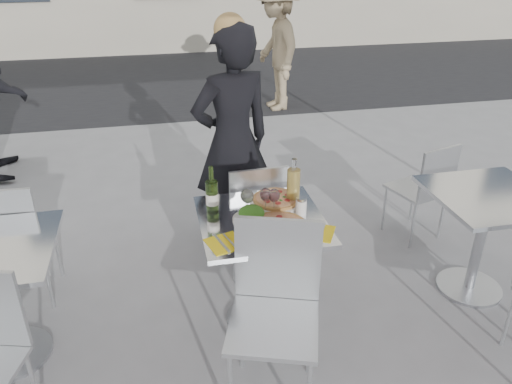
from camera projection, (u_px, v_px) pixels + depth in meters
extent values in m
plane|color=slate|center=(261.00, 319.00, 3.23)|extent=(80.00, 80.00, 0.00)
cube|color=black|center=(181.00, 76.00, 8.89)|extent=(24.00, 5.00, 0.00)
cylinder|color=#B7BABF|center=(261.00, 317.00, 3.23)|extent=(0.44, 0.44, 0.02)
cylinder|color=#B7BABF|center=(261.00, 272.00, 3.07)|extent=(0.07, 0.07, 0.72)
cube|color=silver|center=(261.00, 221.00, 2.90)|extent=(0.72, 0.72, 0.03)
cylinder|color=#B7BABF|center=(14.00, 353.00, 2.95)|extent=(0.44, 0.44, 0.02)
cylinder|color=#B7BABF|center=(0.00, 306.00, 2.79)|extent=(0.07, 0.07, 0.72)
cylinder|color=#B7BABF|center=(468.00, 287.00, 3.51)|extent=(0.44, 0.44, 0.02)
cylinder|color=#B7BABF|center=(479.00, 244.00, 3.35)|extent=(0.07, 0.07, 0.72)
cube|color=silver|center=(490.00, 196.00, 3.18)|extent=(0.72, 0.72, 0.03)
cylinder|color=silver|center=(268.00, 226.00, 3.86)|extent=(0.02, 0.02, 0.43)
cylinder|color=silver|center=(225.00, 232.00, 3.79)|extent=(0.02, 0.02, 0.43)
cylinder|color=silver|center=(281.00, 250.00, 3.57)|extent=(0.02, 0.02, 0.43)
cylinder|color=silver|center=(234.00, 256.00, 3.49)|extent=(0.02, 0.02, 0.43)
cube|color=silver|center=(252.00, 214.00, 3.58)|extent=(0.42, 0.42, 0.02)
cube|color=silver|center=(259.00, 198.00, 3.30)|extent=(0.40, 0.04, 0.43)
cylinder|color=silver|center=(242.00, 334.00, 2.77)|extent=(0.03, 0.03, 0.47)
cylinder|color=silver|center=(310.00, 340.00, 2.73)|extent=(0.03, 0.03, 0.47)
cube|color=silver|center=(273.00, 327.00, 2.47)|extent=(0.56, 0.56, 0.03)
cube|color=silver|center=(278.00, 259.00, 2.55)|extent=(0.43, 0.17, 0.47)
cylinder|color=silver|center=(58.00, 250.00, 3.55)|extent=(0.02, 0.02, 0.44)
cylinder|color=silver|center=(5.00, 255.00, 3.49)|extent=(0.02, 0.02, 0.44)
cylinder|color=silver|center=(48.00, 280.00, 3.24)|extent=(0.02, 0.02, 0.44)
cube|color=silver|center=(18.00, 239.00, 3.26)|extent=(0.43, 0.43, 0.02)
cube|color=silver|center=(1.00, 223.00, 2.98)|extent=(0.41, 0.04, 0.44)
cylinder|color=silver|center=(34.00, 384.00, 2.49)|extent=(0.02, 0.02, 0.43)
cylinder|color=silver|center=(413.00, 199.00, 4.28)|extent=(0.02, 0.02, 0.40)
cylinder|color=silver|center=(384.00, 208.00, 4.14)|extent=(0.02, 0.02, 0.40)
cylinder|color=silver|center=(442.00, 216.00, 4.03)|extent=(0.02, 0.02, 0.40)
cylinder|color=silver|center=(412.00, 226.00, 3.89)|extent=(0.02, 0.02, 0.40)
cube|color=silver|center=(416.00, 189.00, 3.99)|extent=(0.47, 0.47, 0.02)
cube|color=silver|center=(439.00, 173.00, 3.74)|extent=(0.37, 0.13, 0.40)
cylinder|color=silver|center=(509.00, 319.00, 2.94)|extent=(0.02, 0.02, 0.41)
imported|color=black|center=(232.00, 142.00, 3.67)|extent=(0.72, 0.58, 1.72)
imported|color=tan|center=(276.00, 47.00, 6.85)|extent=(0.72, 1.16, 1.72)
cylinder|color=tan|center=(279.00, 227.00, 2.80)|extent=(0.33, 0.33, 0.02)
cylinder|color=#D4C589|center=(279.00, 225.00, 2.79)|extent=(0.29, 0.29, 0.00)
cylinder|color=white|center=(276.00, 201.00, 3.07)|extent=(0.32, 0.32, 0.01)
cylinder|color=tan|center=(276.00, 199.00, 3.07)|extent=(0.28, 0.28, 0.02)
cylinder|color=#D4C589|center=(276.00, 198.00, 3.06)|extent=(0.25, 0.25, 0.00)
cylinder|color=white|center=(252.00, 219.00, 2.88)|extent=(0.22, 0.22, 0.01)
ellipsoid|color=#1D681A|center=(252.00, 213.00, 2.86)|extent=(0.15, 0.15, 0.08)
sphere|color=#B21914|center=(258.00, 209.00, 2.88)|extent=(0.03, 0.03, 0.03)
cylinder|color=#3B5821|center=(212.00, 197.00, 2.92)|extent=(0.07, 0.07, 0.20)
cone|color=#3B5821|center=(211.00, 182.00, 2.87)|extent=(0.07, 0.07, 0.03)
cylinder|color=#3B5821|center=(211.00, 175.00, 2.85)|extent=(0.03, 0.03, 0.10)
cylinder|color=silver|center=(212.00, 199.00, 2.92)|extent=(0.07, 0.08, 0.07)
cylinder|color=#D0B658|center=(293.00, 186.00, 3.02)|extent=(0.08, 0.08, 0.22)
cylinder|color=white|center=(294.00, 165.00, 2.96)|extent=(0.03, 0.03, 0.08)
cylinder|color=white|center=(301.00, 207.00, 2.93)|extent=(0.06, 0.06, 0.09)
cylinder|color=silver|center=(301.00, 199.00, 2.90)|extent=(0.06, 0.06, 0.02)
cylinder|color=white|center=(246.00, 213.00, 2.95)|extent=(0.06, 0.06, 0.00)
cylinder|color=white|center=(246.00, 206.00, 2.93)|extent=(0.01, 0.01, 0.09)
ellipsoid|color=white|center=(246.00, 196.00, 2.90)|extent=(0.07, 0.07, 0.08)
ellipsoid|color=beige|center=(246.00, 197.00, 2.91)|extent=(0.05, 0.05, 0.05)
cylinder|color=white|center=(248.00, 213.00, 2.95)|extent=(0.06, 0.06, 0.00)
cylinder|color=white|center=(248.00, 207.00, 2.93)|extent=(0.01, 0.01, 0.09)
ellipsoid|color=white|center=(248.00, 196.00, 2.90)|extent=(0.07, 0.07, 0.08)
ellipsoid|color=beige|center=(248.00, 198.00, 2.90)|extent=(0.05, 0.05, 0.05)
cylinder|color=white|center=(265.00, 211.00, 2.97)|extent=(0.06, 0.06, 0.00)
cylinder|color=white|center=(265.00, 205.00, 2.95)|extent=(0.01, 0.01, 0.09)
ellipsoid|color=white|center=(266.00, 194.00, 2.92)|extent=(0.07, 0.07, 0.08)
ellipsoid|color=#3E0908|center=(266.00, 196.00, 2.92)|extent=(0.05, 0.05, 0.05)
cylinder|color=white|center=(274.00, 212.00, 2.96)|extent=(0.06, 0.06, 0.00)
cylinder|color=white|center=(274.00, 206.00, 2.94)|extent=(0.01, 0.01, 0.09)
ellipsoid|color=white|center=(274.00, 195.00, 2.91)|extent=(0.07, 0.07, 0.08)
ellipsoid|color=#3E0908|center=(274.00, 197.00, 2.91)|extent=(0.05, 0.05, 0.05)
cube|color=yellow|center=(225.00, 243.00, 2.66)|extent=(0.22, 0.22, 0.00)
cube|color=#B7BABF|center=(221.00, 243.00, 2.65)|extent=(0.07, 0.20, 0.00)
cube|color=#B7BABF|center=(231.00, 242.00, 2.66)|extent=(0.06, 0.18, 0.00)
cube|color=yellow|center=(317.00, 232.00, 2.76)|extent=(0.25, 0.25, 0.00)
cube|color=#B7BABF|center=(314.00, 232.00, 2.76)|extent=(0.11, 0.18, 0.00)
cube|color=#B7BABF|center=(322.00, 231.00, 2.76)|extent=(0.10, 0.16, 0.00)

